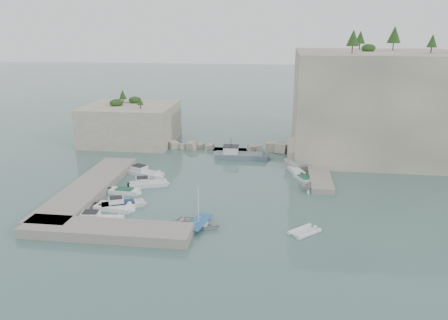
# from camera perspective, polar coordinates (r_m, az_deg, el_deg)

# --- Properties ---
(ground) EXTENTS (400.00, 400.00, 0.00)m
(ground) POSITION_cam_1_polar(r_m,az_deg,el_deg) (56.48, -0.79, -4.70)
(ground) COLOR #496E68
(ground) RESTS_ON ground
(cliff_east) EXTENTS (26.00, 22.00, 17.00)m
(cliff_east) POSITION_cam_1_polar(r_m,az_deg,el_deg) (77.46, 18.98, 6.94)
(cliff_east) COLOR beige
(cliff_east) RESTS_ON ground
(cliff_terrace) EXTENTS (8.00, 10.00, 2.50)m
(cliff_terrace) POSITION_cam_1_polar(r_m,az_deg,el_deg) (72.81, 11.45, 1.06)
(cliff_terrace) COLOR beige
(cliff_terrace) RESTS_ON ground
(outcrop_west) EXTENTS (16.00, 14.00, 7.00)m
(outcrop_west) POSITION_cam_1_polar(r_m,az_deg,el_deg) (83.52, -12.04, 4.68)
(outcrop_west) COLOR beige
(outcrop_west) RESTS_ON ground
(quay_west) EXTENTS (5.00, 24.00, 1.10)m
(quay_west) POSITION_cam_1_polar(r_m,az_deg,el_deg) (60.09, -17.23, -3.57)
(quay_west) COLOR #9E9689
(quay_west) RESTS_ON ground
(quay_south) EXTENTS (18.00, 4.00, 1.10)m
(quay_south) POSITION_cam_1_polar(r_m,az_deg,el_deg) (47.73, -15.14, -8.89)
(quay_south) COLOR #9E9689
(quay_south) RESTS_ON ground
(ledge_east) EXTENTS (3.00, 16.00, 0.80)m
(ledge_east) POSITION_cam_1_polar(r_m,az_deg,el_deg) (65.48, 12.26, -1.60)
(ledge_east) COLOR #9E9689
(ledge_east) RESTS_ON ground
(breakwater) EXTENTS (28.00, 3.00, 1.40)m
(breakwater) POSITION_cam_1_polar(r_m,az_deg,el_deg) (77.09, 0.81, 1.88)
(breakwater) COLOR beige
(breakwater) RESTS_ON ground
(motorboat_a) EXTENTS (6.99, 4.48, 1.40)m
(motorboat_a) POSITION_cam_1_polar(r_m,az_deg,el_deg) (65.32, -10.39, -1.91)
(motorboat_a) COLOR silver
(motorboat_a) RESTS_ON ground
(motorboat_b) EXTENTS (5.90, 3.65, 1.40)m
(motorboat_b) POSITION_cam_1_polar(r_m,az_deg,el_deg) (60.75, -9.83, -3.35)
(motorboat_b) COLOR silver
(motorboat_b) RESTS_ON ground
(motorboat_c) EXTENTS (4.48, 1.86, 0.70)m
(motorboat_c) POSITION_cam_1_polar(r_m,az_deg,el_deg) (58.80, -12.85, -4.24)
(motorboat_c) COLOR white
(motorboat_c) RESTS_ON ground
(motorboat_d) EXTENTS (5.72, 3.75, 1.40)m
(motorboat_d) POSITION_cam_1_polar(r_m,az_deg,el_deg) (54.60, -13.05, -5.96)
(motorboat_d) COLOR silver
(motorboat_d) RESTS_ON ground
(motorboat_e) EXTENTS (5.25, 2.63, 0.70)m
(motorboat_e) POSITION_cam_1_polar(r_m,az_deg,el_deg) (54.12, -14.08, -6.25)
(motorboat_e) COLOR white
(motorboat_e) RESTS_ON ground
(motorboat_f) EXTENTS (6.16, 2.53, 1.40)m
(motorboat_f) POSITION_cam_1_polar(r_m,az_deg,el_deg) (51.14, -16.05, -7.84)
(motorboat_f) COLOR white
(motorboat_f) RESTS_ON ground
(rowboat) EXTENTS (5.56, 4.46, 1.02)m
(rowboat) POSITION_cam_1_polar(r_m,az_deg,el_deg) (48.39, -3.32, -8.63)
(rowboat) COLOR silver
(rowboat) RESTS_ON ground
(inflatable_dinghy) EXTENTS (3.90, 3.84, 0.44)m
(inflatable_dinghy) POSITION_cam_1_polar(r_m,az_deg,el_deg) (47.59, 10.42, -9.37)
(inflatable_dinghy) COLOR silver
(inflatable_dinghy) RESTS_ON ground
(tender_east_a) EXTENTS (4.10, 3.82, 1.76)m
(tender_east_a) POSITION_cam_1_polar(r_m,az_deg,el_deg) (59.32, 11.12, -3.93)
(tender_east_a) COLOR silver
(tender_east_a) RESTS_ON ground
(tender_east_b) EXTENTS (3.33, 4.65, 0.70)m
(tender_east_b) POSITION_cam_1_polar(r_m,az_deg,el_deg) (62.87, 10.45, -2.67)
(tender_east_b) COLOR silver
(tender_east_b) RESTS_ON ground
(tender_east_c) EXTENTS (2.91, 4.71, 0.70)m
(tender_east_c) POSITION_cam_1_polar(r_m,az_deg,el_deg) (66.15, 9.37, -1.61)
(tender_east_c) COLOR white
(tender_east_c) RESTS_ON ground
(tender_east_d) EXTENTS (5.24, 2.07, 2.01)m
(tender_east_d) POSITION_cam_1_polar(r_m,az_deg,el_deg) (67.83, 9.96, -1.16)
(tender_east_d) COLOR white
(tender_east_d) RESTS_ON ground
(work_boat) EXTENTS (9.40, 2.95, 2.20)m
(work_boat) POSITION_cam_1_polar(r_m,az_deg,el_deg) (72.22, 2.25, 0.23)
(work_boat) COLOR slate
(work_boat) RESTS_ON ground
(rowboat_mast) EXTENTS (0.10, 0.10, 4.20)m
(rowboat_mast) POSITION_cam_1_polar(r_m,az_deg,el_deg) (47.31, -3.37, -5.78)
(rowboat_mast) COLOR white
(rowboat_mast) RESTS_ON rowboat
(vegetation) EXTENTS (53.48, 13.88, 13.40)m
(vegetation) POSITION_cam_1_polar(r_m,az_deg,el_deg) (77.01, 15.60, 14.26)
(vegetation) COLOR #1E4219
(vegetation) RESTS_ON ground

